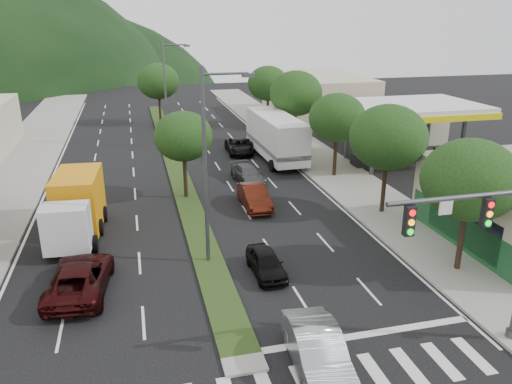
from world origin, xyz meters
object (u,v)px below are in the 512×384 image
object	(u,v)px
car_queue_c	(254,197)
tree_med_near	(183,136)
box_truck	(77,208)
streetlight_mid	(167,89)
sedan_silver	(318,353)
car_queue_a	(266,263)
tree_r_d	(296,93)
motorhome	(276,136)
car_queue_d	(239,146)
suv_maroon	(80,278)
tree_r_e	(268,83)
tree_r_a	(470,180)
tree_r_b	(388,137)
tree_r_c	(337,118)
streetlight_near	(209,158)
car_queue_b	(248,174)
tree_med_far	(158,81)
traffic_signal	(496,237)

from	to	relation	value
car_queue_c	tree_med_near	bearing A→B (deg)	145.95
car_queue_c	box_truck	bearing A→B (deg)	-170.64
streetlight_mid	sedan_silver	size ratio (longest dim) A/B	2.05
sedan_silver	car_queue_a	xyz separation A→B (m)	(0.10, 7.41, -0.19)
tree_r_d	motorhome	xyz separation A→B (m)	(-3.05, -3.76, -3.11)
car_queue_d	streetlight_mid	bearing A→B (deg)	148.06
suv_maroon	motorhome	xyz separation A→B (m)	(15.14, 19.81, 1.31)
car_queue_a	tree_r_e	bearing A→B (deg)	73.20
car_queue_d	tree_r_a	bearing A→B (deg)	-74.30
tree_r_b	motorhome	xyz separation A→B (m)	(-3.05, 14.24, -2.96)
tree_r_c	car_queue_d	bearing A→B (deg)	123.20
streetlight_near	streetlight_mid	distance (m)	25.00
car_queue_a	car_queue_c	xyz separation A→B (m)	(1.65, 9.09, 0.13)
car_queue_b	car_queue_c	xyz separation A→B (m)	(-0.81, -5.30, 0.11)
tree_r_a	tree_r_d	bearing A→B (deg)	90.00
tree_r_a	tree_med_far	world-z (taller)	tree_med_far
tree_r_a	tree_r_e	xyz separation A→B (m)	(0.00, 36.00, 0.07)
streetlight_mid	car_queue_d	world-z (taller)	streetlight_mid
tree_r_b	car_queue_b	distance (m)	11.76
tree_r_b	car_queue_b	size ratio (longest dim) A/B	1.61
sedan_silver	tree_r_d	bearing A→B (deg)	77.77
tree_r_b	box_truck	world-z (taller)	tree_r_b
car_queue_a	streetlight_mid	bearing A→B (deg)	93.72
tree_r_d	car_queue_b	bearing A→B (deg)	-125.93
streetlight_near	tree_r_d	bearing A→B (deg)	61.80
tree_r_d	suv_maroon	bearing A→B (deg)	-127.66
streetlight_near	car_queue_d	distance (m)	22.29
tree_r_e	car_queue_c	distance (m)	26.41
sedan_silver	motorhome	size ratio (longest dim) A/B	0.48
tree_med_near	car_queue_c	world-z (taller)	tree_med_near
car_queue_c	tree_r_a	bearing A→B (deg)	-54.61
tree_r_e	suv_maroon	bearing A→B (deg)	-118.45
traffic_signal	tree_med_far	size ratio (longest dim) A/B	1.01
sedan_silver	car_queue_a	size ratio (longest dim) A/B	1.36
streetlight_mid	motorhome	bearing A→B (deg)	-37.73
streetlight_near	box_truck	distance (m)	9.66
traffic_signal	tree_med_near	world-z (taller)	traffic_signal
tree_r_c	car_queue_d	world-z (taller)	tree_r_c
tree_r_e	car_queue_a	size ratio (longest dim) A/B	1.87
car_queue_d	sedan_silver	bearing A→B (deg)	-94.41
traffic_signal	tree_med_far	distance (m)	46.43
tree_r_d	tree_r_c	bearing A→B (deg)	-90.00
traffic_signal	sedan_silver	size ratio (longest dim) A/B	1.43
sedan_silver	car_queue_d	xyz separation A→B (m)	(3.69, 30.30, -0.15)
tree_r_b	streetlight_near	xyz separation A→B (m)	(-11.79, -4.00, 0.55)
tree_med_near	motorhome	size ratio (longest dim) A/B	0.59
tree_r_c	tree_r_e	size ratio (longest dim) A/B	0.97
tree_r_b	tree_r_c	bearing A→B (deg)	90.00
suv_maroon	box_truck	bearing A→B (deg)	-78.58
streetlight_mid	tree_r_d	bearing A→B (deg)	-14.27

